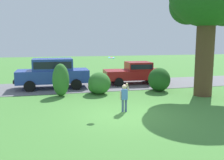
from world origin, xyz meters
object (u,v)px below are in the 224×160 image
Objects in this scene: parked_sedan at (135,72)px; parked_suv at (53,72)px; frisbee at (111,58)px; oak_tree_large at (208,0)px; child_thrower at (124,96)px.

parked_sedan is 0.95× the size of parked_suv.
frisbee reaches higher than parked_sedan.
oak_tree_large reaches higher than parked_sedan.
child_thrower is (2.86, -6.45, -0.36)m from parked_suv.
parked_suv is at bearing 152.84° from oak_tree_large.
child_thrower is 4.55× the size of frisbee.
oak_tree_large is 1.63× the size of parked_sedan.
parked_sedan is at bearing 118.45° from oak_tree_large.
oak_tree_large reaches higher than parked_suv.
parked_suv is (-5.73, -0.37, 0.23)m from parked_sedan.
child_thrower is at bearing -157.33° from oak_tree_large.
child_thrower is at bearing -112.84° from parked_sedan.
parked_suv is (-8.21, 4.21, -4.16)m from oak_tree_large.
frisbee is at bearing -117.37° from parked_sedan.
oak_tree_large is at bearing 18.13° from frisbee.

